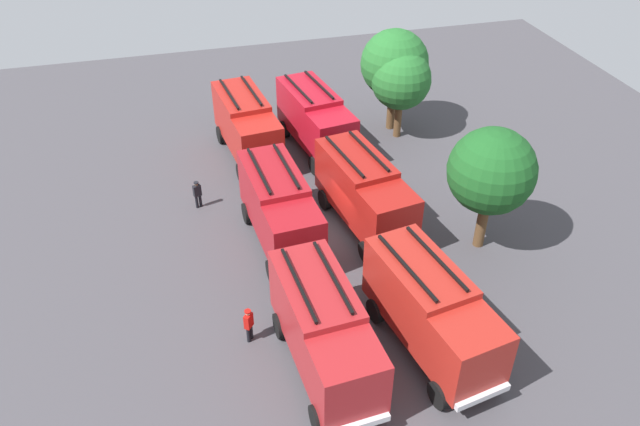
{
  "coord_description": "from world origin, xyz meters",
  "views": [
    {
      "loc": [
        24.55,
        -6.58,
        19.85
      ],
      "look_at": [
        0.0,
        0.0,
        1.4
      ],
      "focal_mm": 34.91,
      "sensor_mm": 36.0,
      "label": 1
    }
  ],
  "objects_px": {
    "fire_truck_3": "(315,118)",
    "traffic_cone_2": "(313,228)",
    "firefighter_0": "(249,324)",
    "tree_1": "(401,80)",
    "traffic_cone_1": "(274,126)",
    "traffic_cone_0": "(342,284)",
    "fire_truck_0": "(247,124)",
    "tree_0": "(395,64)",
    "fire_truck_1": "(280,207)",
    "fire_truck_5": "(431,309)",
    "fire_truck_2": "(324,329)",
    "tree_2": "(492,172)",
    "fire_truck_4": "(364,191)",
    "firefighter_1": "(198,193)"
  },
  "relations": [
    {
      "from": "firefighter_0",
      "to": "tree_0",
      "type": "bearing_deg",
      "value": -87.87
    },
    {
      "from": "fire_truck_5",
      "to": "tree_2",
      "type": "height_order",
      "value": "tree_2"
    },
    {
      "from": "tree_1",
      "to": "tree_2",
      "type": "bearing_deg",
      "value": -0.26
    },
    {
      "from": "firefighter_1",
      "to": "tree_0",
      "type": "xyz_separation_m",
      "value": [
        -5.95,
        13.35,
        3.59
      ]
    },
    {
      "from": "fire_truck_3",
      "to": "tree_0",
      "type": "height_order",
      "value": "tree_0"
    },
    {
      "from": "tree_2",
      "to": "fire_truck_5",
      "type": "bearing_deg",
      "value": -42.67
    },
    {
      "from": "fire_truck_0",
      "to": "fire_truck_3",
      "type": "bearing_deg",
      "value": 79.7
    },
    {
      "from": "traffic_cone_1",
      "to": "tree_2",
      "type": "bearing_deg",
      "value": 27.38
    },
    {
      "from": "fire_truck_5",
      "to": "fire_truck_3",
      "type": "bearing_deg",
      "value": 171.12
    },
    {
      "from": "fire_truck_0",
      "to": "fire_truck_5",
      "type": "xyz_separation_m",
      "value": [
        17.43,
        4.52,
        0.0
      ]
    },
    {
      "from": "traffic_cone_1",
      "to": "fire_truck_0",
      "type": "bearing_deg",
      "value": -38.31
    },
    {
      "from": "firefighter_0",
      "to": "tree_0",
      "type": "xyz_separation_m",
      "value": [
        -16.31,
        12.3,
        3.54
      ]
    },
    {
      "from": "traffic_cone_1",
      "to": "traffic_cone_0",
      "type": "bearing_deg",
      "value": -0.31
    },
    {
      "from": "fire_truck_3",
      "to": "tree_2",
      "type": "xyz_separation_m",
      "value": [
        11.49,
        5.53,
        2.21
      ]
    },
    {
      "from": "fire_truck_1",
      "to": "tree_2",
      "type": "distance_m",
      "value": 10.26
    },
    {
      "from": "fire_truck_0",
      "to": "fire_truck_2",
      "type": "relative_size",
      "value": 1.01
    },
    {
      "from": "fire_truck_0",
      "to": "firefighter_0",
      "type": "distance_m",
      "value": 15.41
    },
    {
      "from": "fire_truck_4",
      "to": "firefighter_1",
      "type": "bearing_deg",
      "value": -124.49
    },
    {
      "from": "fire_truck_4",
      "to": "traffic_cone_1",
      "type": "bearing_deg",
      "value": -177.19
    },
    {
      "from": "fire_truck_5",
      "to": "tree_0",
      "type": "bearing_deg",
      "value": 154.36
    },
    {
      "from": "firefighter_1",
      "to": "traffic_cone_2",
      "type": "relative_size",
      "value": 2.38
    },
    {
      "from": "traffic_cone_0",
      "to": "fire_truck_4",
      "type": "bearing_deg",
      "value": 150.89
    },
    {
      "from": "tree_0",
      "to": "traffic_cone_2",
      "type": "xyz_separation_m",
      "value": [
        9.89,
        -7.86,
        -4.15
      ]
    },
    {
      "from": "fire_truck_3",
      "to": "traffic_cone_1",
      "type": "relative_size",
      "value": 11.12
    },
    {
      "from": "tree_1",
      "to": "fire_truck_2",
      "type": "bearing_deg",
      "value": -29.17
    },
    {
      "from": "fire_truck_4",
      "to": "tree_1",
      "type": "relative_size",
      "value": 1.29
    },
    {
      "from": "fire_truck_3",
      "to": "traffic_cone_1",
      "type": "distance_m",
      "value": 4.1
    },
    {
      "from": "tree_2",
      "to": "traffic_cone_1",
      "type": "xyz_separation_m",
      "value": [
        -14.56,
        -7.54,
        -4.03
      ]
    },
    {
      "from": "tree_2",
      "to": "traffic_cone_1",
      "type": "distance_m",
      "value": 16.88
    },
    {
      "from": "traffic_cone_0",
      "to": "firefighter_0",
      "type": "bearing_deg",
      "value": -66.89
    },
    {
      "from": "fire_truck_4",
      "to": "traffic_cone_1",
      "type": "xyz_separation_m",
      "value": [
        -11.47,
        -2.41,
        -1.82
      ]
    },
    {
      "from": "tree_2",
      "to": "fire_truck_4",
      "type": "bearing_deg",
      "value": -121.01
    },
    {
      "from": "fire_truck_3",
      "to": "tree_1",
      "type": "distance_m",
      "value": 5.86
    },
    {
      "from": "firefighter_1",
      "to": "fire_truck_4",
      "type": "bearing_deg",
      "value": 46.82
    },
    {
      "from": "fire_truck_3",
      "to": "traffic_cone_1",
      "type": "height_order",
      "value": "fire_truck_3"
    },
    {
      "from": "fire_truck_4",
      "to": "tree_2",
      "type": "bearing_deg",
      "value": 49.95
    },
    {
      "from": "fire_truck_0",
      "to": "fire_truck_1",
      "type": "distance_m",
      "value": 8.98
    },
    {
      "from": "tree_1",
      "to": "traffic_cone_2",
      "type": "height_order",
      "value": "tree_1"
    },
    {
      "from": "fire_truck_0",
      "to": "fire_truck_1",
      "type": "height_order",
      "value": "same"
    },
    {
      "from": "fire_truck_3",
      "to": "traffic_cone_2",
      "type": "relative_size",
      "value": 11.0
    },
    {
      "from": "tree_2",
      "to": "traffic_cone_1",
      "type": "height_order",
      "value": "tree_2"
    },
    {
      "from": "tree_2",
      "to": "traffic_cone_0",
      "type": "height_order",
      "value": "tree_2"
    },
    {
      "from": "firefighter_0",
      "to": "tree_1",
      "type": "relative_size",
      "value": 0.29
    },
    {
      "from": "firefighter_0",
      "to": "tree_2",
      "type": "relative_size",
      "value": 0.26
    },
    {
      "from": "fire_truck_2",
      "to": "traffic_cone_2",
      "type": "xyz_separation_m",
      "value": [
        -8.65,
        1.8,
        -1.81
      ]
    },
    {
      "from": "tree_1",
      "to": "traffic_cone_1",
      "type": "relative_size",
      "value": 8.64
    },
    {
      "from": "fire_truck_2",
      "to": "fire_truck_4",
      "type": "distance_m",
      "value": 9.78
    },
    {
      "from": "fire_truck_0",
      "to": "firefighter_0",
      "type": "height_order",
      "value": "fire_truck_0"
    },
    {
      "from": "fire_truck_1",
      "to": "fire_truck_3",
      "type": "relative_size",
      "value": 0.98
    },
    {
      "from": "fire_truck_2",
      "to": "tree_1",
      "type": "bearing_deg",
      "value": 146.68
    }
  ]
}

